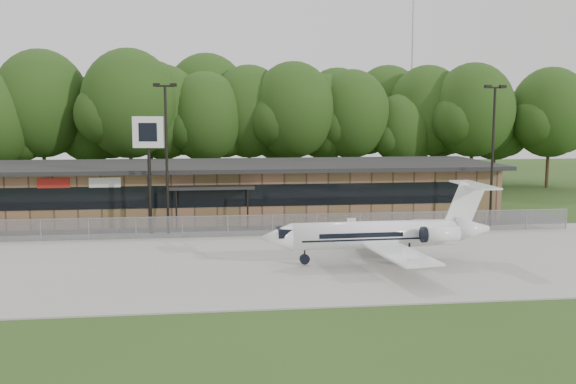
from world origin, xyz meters
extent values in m
plane|color=#314819|center=(0.00, 0.00, 0.00)|extent=(160.00, 160.00, 0.00)
cube|color=#9E9B93|center=(0.00, 8.00, 0.04)|extent=(64.00, 18.00, 0.08)
cube|color=#383835|center=(0.00, 19.50, 0.03)|extent=(50.00, 9.00, 0.06)
cube|color=#885F44|center=(0.00, 24.00, 2.00)|extent=(40.00, 10.00, 4.00)
cube|color=black|center=(0.00, 18.98, 2.30)|extent=(36.00, 0.08, 1.60)
cube|color=black|center=(0.00, 23.50, 4.15)|extent=(41.00, 11.50, 0.30)
cube|color=black|center=(-2.00, 18.40, 3.00)|extent=(6.00, 1.60, 0.20)
cube|color=#A31C14|center=(-13.00, 18.95, 3.40)|extent=(2.20, 0.06, 0.70)
cube|color=silver|center=(-9.50, 18.95, 3.40)|extent=(2.20, 0.06, 0.70)
cube|color=gray|center=(0.00, 15.00, 0.75)|extent=(46.00, 0.03, 1.50)
cube|color=gray|center=(0.00, 15.00, 1.50)|extent=(46.00, 0.04, 0.04)
cylinder|color=gray|center=(22.00, 48.00, 12.50)|extent=(0.20, 0.20, 25.00)
cylinder|color=black|center=(-5.00, 16.50, 5.00)|extent=(0.18, 0.18, 10.00)
cube|color=black|center=(-5.00, 16.50, 10.05)|extent=(1.20, 0.12, 0.12)
cube|color=black|center=(-5.55, 16.50, 10.12)|extent=(0.45, 0.30, 0.22)
cube|color=black|center=(-4.45, 16.50, 10.12)|extent=(0.45, 0.30, 0.22)
cylinder|color=black|center=(18.00, 16.50, 5.00)|extent=(0.18, 0.18, 10.00)
cube|color=black|center=(18.00, 16.50, 10.05)|extent=(1.20, 0.12, 0.12)
cube|color=black|center=(17.45, 16.50, 10.12)|extent=(0.45, 0.30, 0.22)
cube|color=black|center=(18.55, 16.50, 10.12)|extent=(0.45, 0.30, 0.22)
cylinder|color=white|center=(6.81, 6.66, 1.58)|extent=(9.32, 1.78, 1.48)
cone|color=white|center=(1.25, 6.48, 1.58)|extent=(1.90, 1.54, 1.48)
cone|color=white|center=(12.47, 6.84, 1.72)|extent=(2.09, 1.55, 1.48)
cube|color=white|center=(7.37, 3.61, 1.16)|extent=(2.22, 5.63, 0.11)
cube|color=white|center=(7.17, 9.74, 1.16)|extent=(2.22, 5.63, 0.11)
cylinder|color=white|center=(10.19, 5.61, 1.72)|extent=(2.07, 0.90, 0.84)
cylinder|color=white|center=(10.11, 7.93, 1.72)|extent=(2.07, 0.90, 0.84)
cube|color=white|center=(12.00, 6.83, 3.06)|extent=(2.28, 0.20, 2.79)
cube|color=white|center=(12.56, 6.85, 4.22)|extent=(1.34, 4.31, 0.09)
cube|color=black|center=(1.89, 6.50, 1.84)|extent=(0.96, 1.14, 0.46)
cube|color=black|center=(8.48, 6.71, 0.32)|extent=(0.81, 2.25, 0.65)
cylinder|color=black|center=(2.91, 6.53, 0.32)|extent=(0.57, 0.57, 0.20)
cylinder|color=black|center=(-6.20, 16.80, 3.83)|extent=(0.27, 0.27, 7.67)
cube|color=silver|center=(-6.20, 16.80, 6.99)|extent=(2.12, 0.59, 2.11)
cube|color=black|center=(-6.22, 16.68, 6.99)|extent=(1.23, 0.25, 1.25)
camera|label=1|loc=(-2.14, -27.21, 8.40)|focal=40.00mm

